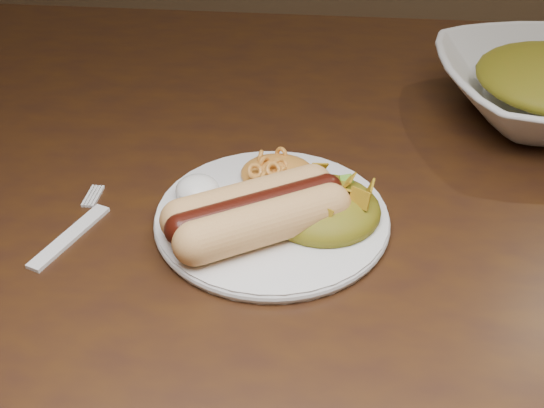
# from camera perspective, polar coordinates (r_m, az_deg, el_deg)

# --- Properties ---
(table) EXTENTS (1.60, 0.90, 0.75)m
(table) POSITION_cam_1_polar(r_m,az_deg,el_deg) (0.75, 5.69, -2.24)
(table) COLOR black
(table) RESTS_ON floor
(plate) EXTENTS (0.24, 0.24, 0.01)m
(plate) POSITION_cam_1_polar(r_m,az_deg,el_deg) (0.61, 0.00, -1.19)
(plate) COLOR silver
(plate) RESTS_ON table
(hotdog) EXTENTS (0.14, 0.13, 0.04)m
(hotdog) POSITION_cam_1_polar(r_m,az_deg,el_deg) (0.57, -1.35, -0.65)
(hotdog) COLOR #F6D176
(hotdog) RESTS_ON plate
(mac_and_cheese) EXTENTS (0.09, 0.09, 0.03)m
(mac_and_cheese) POSITION_cam_1_polar(r_m,az_deg,el_deg) (0.65, 0.55, 3.53)
(mac_and_cheese) COLOR orange
(mac_and_cheese) RESTS_ON plate
(sour_cream) EXTENTS (0.06, 0.06, 0.03)m
(sour_cream) POSITION_cam_1_polar(r_m,az_deg,el_deg) (0.62, -6.73, 1.64)
(sour_cream) COLOR white
(sour_cream) RESTS_ON plate
(taco_salad) EXTENTS (0.11, 0.10, 0.05)m
(taco_salad) POSITION_cam_1_polar(r_m,az_deg,el_deg) (0.59, 4.62, 0.44)
(taco_salad) COLOR #A75211
(taco_salad) RESTS_ON plate
(fork) EXTENTS (0.06, 0.13, 0.00)m
(fork) POSITION_cam_1_polar(r_m,az_deg,el_deg) (0.62, -17.66, -2.79)
(fork) COLOR white
(fork) RESTS_ON table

